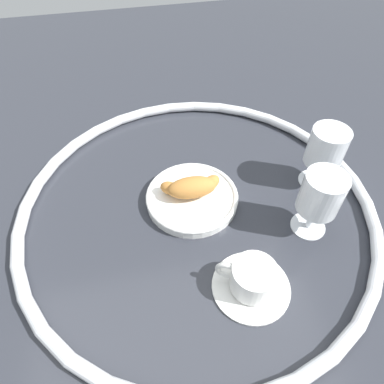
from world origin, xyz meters
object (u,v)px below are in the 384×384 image
croissant_large (192,187)px  coffee_cup_near (252,280)px  juice_glass_right (326,149)px  pastry_plate (192,198)px  juice_glass_left (321,196)px

croissant_large → coffee_cup_near: (0.06, -0.21, -0.02)m
juice_glass_right → croissant_large: bearing=179.5°
pastry_plate → juice_glass_right: (0.28, 0.00, 0.08)m
juice_glass_left → juice_glass_right: 0.13m
coffee_cup_near → juice_glass_right: juice_glass_right is taller
croissant_large → juice_glass_left: juice_glass_left is taller
croissant_large → juice_glass_left: size_ratio=0.98×
pastry_plate → juice_glass_right: 0.29m
pastry_plate → coffee_cup_near: size_ratio=1.41×
pastry_plate → juice_glass_left: 0.25m
juice_glass_right → coffee_cup_near: bearing=-136.0°
pastry_plate → coffee_cup_near: 0.22m
pastry_plate → juice_glass_right: juice_glass_right is taller
coffee_cup_near → juice_glass_right: size_ratio=0.97×
pastry_plate → coffee_cup_near: (0.06, -0.21, 0.01)m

